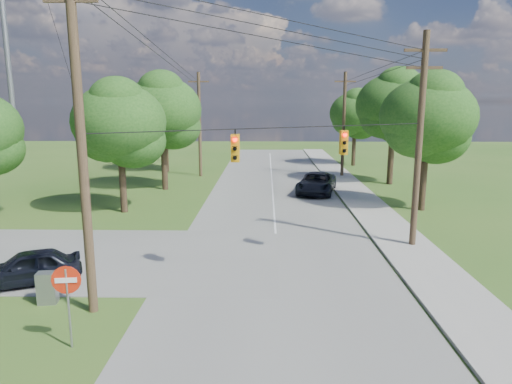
{
  "coord_description": "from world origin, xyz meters",
  "views": [
    {
      "loc": [
        1.44,
        -14.39,
        7.23
      ],
      "look_at": [
        1.02,
        5.0,
        3.38
      ],
      "focal_mm": 32.0,
      "sensor_mm": 36.0,
      "label": 1
    }
  ],
  "objects_px": {
    "pole_north_w": "(200,124)",
    "car_main_north": "(317,183)",
    "control_cabinet": "(47,288)",
    "do_not_enter_sign": "(67,289)",
    "pole_sw": "(80,133)",
    "pole_ne": "(419,139)",
    "pole_north_e": "(344,124)",
    "car_cross_dark": "(28,267)"
  },
  "relations": [
    {
      "from": "pole_north_w",
      "to": "car_main_north",
      "type": "xyz_separation_m",
      "value": [
        10.5,
        -8.4,
        -4.29
      ]
    },
    {
      "from": "control_cabinet",
      "to": "do_not_enter_sign",
      "type": "relative_size",
      "value": 0.46
    },
    {
      "from": "control_cabinet",
      "to": "do_not_enter_sign",
      "type": "height_order",
      "value": "do_not_enter_sign"
    },
    {
      "from": "pole_sw",
      "to": "pole_ne",
      "type": "distance_m",
      "value": 15.51
    },
    {
      "from": "pole_north_e",
      "to": "pole_north_w",
      "type": "bearing_deg",
      "value": 180.0
    },
    {
      "from": "pole_ne",
      "to": "pole_north_w",
      "type": "height_order",
      "value": "pole_ne"
    },
    {
      "from": "pole_north_w",
      "to": "pole_north_e",
      "type": "bearing_deg",
      "value": 0.0
    },
    {
      "from": "pole_north_e",
      "to": "car_cross_dark",
      "type": "xyz_separation_m",
      "value": [
        -16.98,
        -27.3,
        -4.41
      ]
    },
    {
      "from": "pole_ne",
      "to": "do_not_enter_sign",
      "type": "relative_size",
      "value": 4.09
    },
    {
      "from": "control_cabinet",
      "to": "pole_north_e",
      "type": "bearing_deg",
      "value": 53.45
    },
    {
      "from": "pole_north_e",
      "to": "control_cabinet",
      "type": "xyz_separation_m",
      "value": [
        -15.39,
        -29.0,
        -4.54
      ]
    },
    {
      "from": "pole_ne",
      "to": "pole_north_e",
      "type": "xyz_separation_m",
      "value": [
        -0.0,
        22.0,
        -0.34
      ]
    },
    {
      "from": "car_cross_dark",
      "to": "car_main_north",
      "type": "height_order",
      "value": "car_main_north"
    },
    {
      "from": "pole_north_e",
      "to": "pole_north_w",
      "type": "height_order",
      "value": "same"
    },
    {
      "from": "control_cabinet",
      "to": "pole_north_w",
      "type": "bearing_deg",
      "value": 78.46
    },
    {
      "from": "pole_north_w",
      "to": "do_not_enter_sign",
      "type": "distance_m",
      "value": 32.19
    },
    {
      "from": "pole_north_e",
      "to": "car_main_north",
      "type": "bearing_deg",
      "value": -112.04
    },
    {
      "from": "pole_sw",
      "to": "pole_north_e",
      "type": "xyz_separation_m",
      "value": [
        13.5,
        29.6,
        -1.1
      ]
    },
    {
      "from": "pole_sw",
      "to": "pole_north_w",
      "type": "height_order",
      "value": "pole_sw"
    },
    {
      "from": "pole_ne",
      "to": "pole_north_w",
      "type": "bearing_deg",
      "value": 122.29
    },
    {
      "from": "pole_sw",
      "to": "do_not_enter_sign",
      "type": "height_order",
      "value": "pole_sw"
    },
    {
      "from": "pole_north_w",
      "to": "car_cross_dark",
      "type": "bearing_deg",
      "value": -96.45
    },
    {
      "from": "pole_sw",
      "to": "pole_north_w",
      "type": "distance_m",
      "value": 29.62
    },
    {
      "from": "pole_sw",
      "to": "do_not_enter_sign",
      "type": "bearing_deg",
      "value": -84.19
    },
    {
      "from": "control_cabinet",
      "to": "pole_sw",
      "type": "bearing_deg",
      "value": -26.19
    },
    {
      "from": "pole_north_w",
      "to": "do_not_enter_sign",
      "type": "xyz_separation_m",
      "value": [
        0.65,
        -32.02,
        -3.27
      ]
    },
    {
      "from": "car_main_north",
      "to": "control_cabinet",
      "type": "bearing_deg",
      "value": -106.39
    },
    {
      "from": "car_main_north",
      "to": "control_cabinet",
      "type": "relative_size",
      "value": 4.96
    },
    {
      "from": "car_cross_dark",
      "to": "car_main_north",
      "type": "relative_size",
      "value": 0.7
    },
    {
      "from": "pole_ne",
      "to": "control_cabinet",
      "type": "distance_m",
      "value": 17.6
    },
    {
      "from": "pole_ne",
      "to": "pole_north_e",
      "type": "height_order",
      "value": "pole_ne"
    },
    {
      "from": "pole_ne",
      "to": "control_cabinet",
      "type": "xyz_separation_m",
      "value": [
        -15.39,
        -7.0,
        -4.88
      ]
    },
    {
      "from": "car_main_north",
      "to": "control_cabinet",
      "type": "height_order",
      "value": "car_main_north"
    },
    {
      "from": "pole_sw",
      "to": "car_main_north",
      "type": "xyz_separation_m",
      "value": [
        10.1,
        21.2,
        -5.39
      ]
    },
    {
      "from": "pole_ne",
      "to": "car_main_north",
      "type": "bearing_deg",
      "value": 104.04
    },
    {
      "from": "car_cross_dark",
      "to": "control_cabinet",
      "type": "xyz_separation_m",
      "value": [
        1.59,
        -1.7,
        -0.14
      ]
    },
    {
      "from": "car_main_north",
      "to": "pole_ne",
      "type": "bearing_deg",
      "value": -62.15
    },
    {
      "from": "pole_sw",
      "to": "car_cross_dark",
      "type": "distance_m",
      "value": 6.91
    },
    {
      "from": "pole_sw",
      "to": "control_cabinet",
      "type": "height_order",
      "value": "pole_sw"
    },
    {
      "from": "pole_sw",
      "to": "pole_north_w",
      "type": "relative_size",
      "value": 1.2
    },
    {
      "from": "pole_north_w",
      "to": "pole_sw",
      "type": "bearing_deg",
      "value": -89.23
    },
    {
      "from": "pole_north_w",
      "to": "car_main_north",
      "type": "height_order",
      "value": "pole_north_w"
    }
  ]
}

